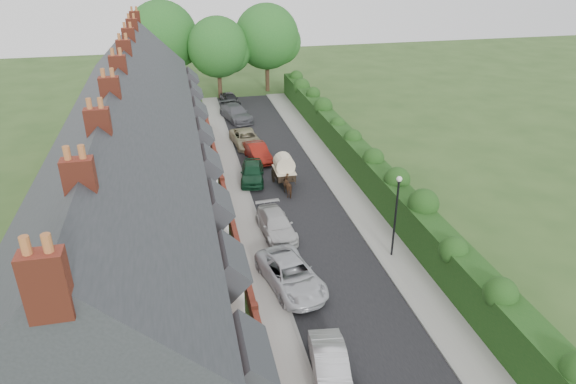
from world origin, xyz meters
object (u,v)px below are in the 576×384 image
Objects in this scene: car_beige at (246,139)px; horse_cart at (284,168)px; car_silver_b at (291,275)px; car_grey at (236,113)px; car_black at (230,99)px; horse at (289,186)px; car_white at (276,224)px; lamppost at (396,207)px; car_green at (252,172)px; car_silver_a at (330,366)px; car_red at (257,152)px.

horse_cart reaches higher than car_beige.
car_grey is at bearing 77.03° from car_silver_b.
horse is at bearing -96.50° from car_black.
car_silver_b reaches higher than car_white.
horse_cart reaches higher than car_silver_b.
horse is at bearing 113.83° from lamppost.
car_silver_b is 13.75m from car_green.
car_silver_a is at bearing -97.33° from car_beige.
car_black is at bearing 75.05° from car_grey.
car_white is 12.32m from car_red.
car_black is (-5.62, 32.91, -2.62)m from lamppost.
car_green is 2.61× the size of horse.
car_green reaches higher than car_white.
lamppost is 17.31m from car_red.
lamppost is 28.06m from car_grey.
car_silver_b is at bearing -101.51° from car_black.
car_white is 7.37m from horse_cart.
car_green is 1.08× the size of car_black.
car_silver_b is 1.57× the size of horse_cart.
car_silver_b is at bearing -98.16° from car_beige.
car_white is 1.16× the size of car_black.
lamppost reaches higher than car_red.
car_black is (-0.36, 16.62, -0.02)m from car_red.
car_red is 0.80× the size of car_grey.
car_grey reaches higher than car_beige.
car_silver_a is 41.11m from car_black.
car_white is at bearing -101.18° from car_black.
car_silver_b is 1.23× the size of car_green.
car_black is (0.08, 13.11, 0.00)m from car_beige.
car_black is (0.72, 20.71, -0.06)m from car_green.
car_silver_a is at bearing -100.48° from car_red.
car_white is at bearing 75.46° from car_silver_b.
car_green is (0.07, 13.75, 0.00)m from car_silver_b.
lamppost reaches higher than car_white.
car_grey is at bearing 96.22° from car_silver_a.
car_black reaches higher than car_beige.
car_silver_b is 34.47m from car_black.
car_grey is 5.54m from car_black.
car_silver_b reaches higher than car_black.
lamppost reaches higher than car_silver_a.
car_white is 0.88× the size of car_grey.
car_red reaches higher than car_beige.
car_white is at bearing -78.85° from car_green.
car_red is at bearing -102.41° from car_grey.
car_red reaches higher than car_silver_a.
lamppost is 1.06× the size of car_beige.
car_white is 1.09× the size of car_red.
car_beige is at bearing 88.90° from car_red.
horse_cart is at bearing -17.58° from car_green.
car_green is at bearing 87.62° from car_white.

